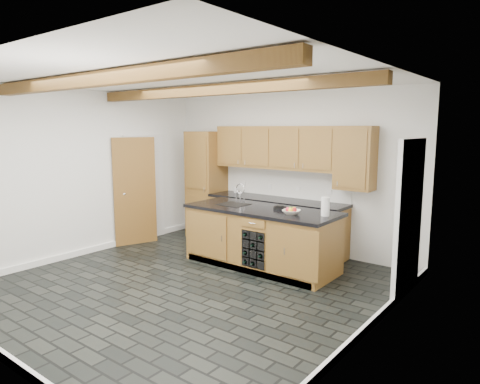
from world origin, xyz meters
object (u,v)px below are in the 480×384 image
object	(u,v)px
kitchen_scale	(280,208)
fruit_bowl	(291,212)
island	(261,238)
paper_towel	(325,207)

from	to	relation	value
kitchen_scale	fruit_bowl	bearing A→B (deg)	-55.71
island	fruit_bowl	bearing A→B (deg)	-8.46
island	fruit_bowl	distance (m)	0.79
island	paper_towel	xyz separation A→B (m)	(1.05, 0.10, 0.60)
kitchen_scale	island	bearing A→B (deg)	-177.76
island	kitchen_scale	xyz separation A→B (m)	(0.27, 0.13, 0.49)
island	fruit_bowl	xyz separation A→B (m)	(0.60, -0.09, 0.50)
kitchen_scale	paper_towel	size ratio (longest dim) A/B	0.79
kitchen_scale	fruit_bowl	size ratio (longest dim) A/B	0.82
kitchen_scale	fruit_bowl	xyz separation A→B (m)	(0.33, -0.22, 0.00)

